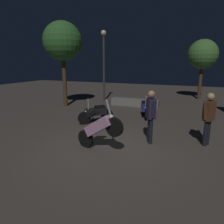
% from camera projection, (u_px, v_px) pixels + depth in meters
% --- Properties ---
extents(ground_plane, '(40.00, 40.00, 0.00)m').
position_uv_depth(ground_plane, '(111.00, 149.00, 6.49)').
color(ground_plane, '#4C443D').
extents(motorcycle_pink_foreground, '(1.64, 0.51, 1.63)m').
position_uv_depth(motorcycle_pink_foreground, '(99.00, 128.00, 6.17)').
color(motorcycle_pink_foreground, black).
rests_on(motorcycle_pink_foreground, ground_plane).
extents(motorcycle_blue_parked_left, '(0.66, 1.59, 1.11)m').
position_uv_depth(motorcycle_blue_parked_left, '(145.00, 108.00, 10.20)').
color(motorcycle_blue_parked_left, black).
rests_on(motorcycle_blue_parked_left, ground_plane).
extents(motorcycle_black_parked_right, '(1.13, 1.34, 1.11)m').
position_uv_depth(motorcycle_black_parked_right, '(96.00, 113.00, 9.23)').
color(motorcycle_black_parked_right, black).
rests_on(motorcycle_black_parked_right, ground_plane).
extents(person_rider_beside, '(0.42, 0.62, 1.76)m').
position_uv_depth(person_rider_beside, '(151.00, 112.00, 6.75)').
color(person_rider_beside, black).
rests_on(person_rider_beside, ground_plane).
extents(person_bystander_far, '(0.42, 0.62, 1.72)m').
position_uv_depth(person_bystander_far, '(209.00, 115.00, 6.55)').
color(person_bystander_far, black).
rests_on(person_bystander_far, ground_plane).
extents(streetlamp_near, '(0.36, 0.36, 4.67)m').
position_uv_depth(streetlamp_near, '(104.00, 57.00, 13.87)').
color(streetlamp_near, '#38383D').
rests_on(streetlamp_near, ground_plane).
extents(tree_left_bg, '(2.25, 2.25, 4.95)m').
position_uv_depth(tree_left_bg, '(63.00, 42.00, 12.09)').
color(tree_left_bg, '#4C331E').
rests_on(tree_left_bg, ground_plane).
extents(tree_center_bg, '(2.07, 2.07, 4.22)m').
position_uv_depth(tree_center_bg, '(203.00, 55.00, 14.73)').
color(tree_center_bg, '#4C331E').
rests_on(tree_center_bg, ground_plane).
extents(planter_wall_low, '(2.94, 0.50, 0.45)m').
position_uv_depth(planter_wall_low, '(135.00, 102.00, 12.85)').
color(planter_wall_low, gray).
rests_on(planter_wall_low, ground_plane).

